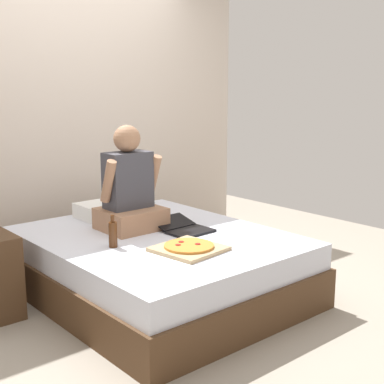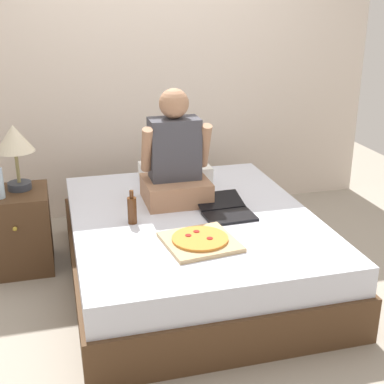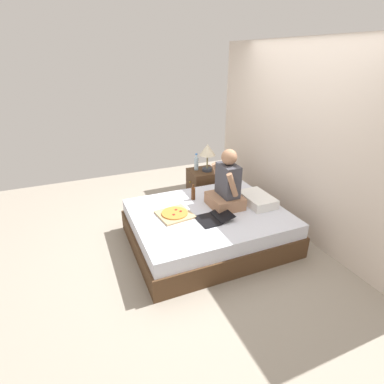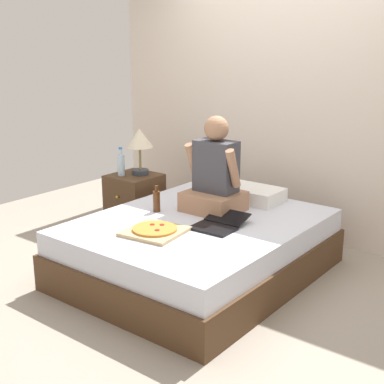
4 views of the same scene
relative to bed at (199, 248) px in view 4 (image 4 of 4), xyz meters
name	(u,v)px [view 4 (image 4 of 4)]	position (x,y,z in m)	size (l,w,h in m)	color
ground_plane	(199,274)	(0.00, 0.00, -0.23)	(5.91, 5.91, 0.00)	#9E9384
wall_back	(286,103)	(0.00, 1.34, 1.02)	(3.91, 0.12, 2.50)	beige
bed	(199,248)	(0.00, 0.00, 0.00)	(1.59, 1.97, 0.46)	#4C331E
nightstand_left	(135,203)	(-1.13, 0.45, 0.05)	(0.44, 0.47, 0.56)	#4C331E
lamp_on_left_nightstand	(140,141)	(-1.09, 0.50, 0.66)	(0.26, 0.26, 0.45)	#333842
water_bottle	(121,164)	(-1.21, 0.36, 0.45)	(0.07, 0.07, 0.28)	silver
pillow	(252,194)	(0.05, 0.70, 0.29)	(0.52, 0.34, 0.12)	white
person_seated	(215,177)	(-0.05, 0.28, 0.52)	(0.47, 0.40, 0.78)	#A37556
laptop	(218,225)	(0.22, -0.05, 0.25)	(0.33, 0.43, 0.07)	black
pizza_box	(155,231)	(-0.07, -0.43, 0.25)	(0.45, 0.45, 0.05)	tan
beer_bottle_on_bed	(157,201)	(-0.40, -0.04, 0.33)	(0.06, 0.06, 0.22)	#4C2811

